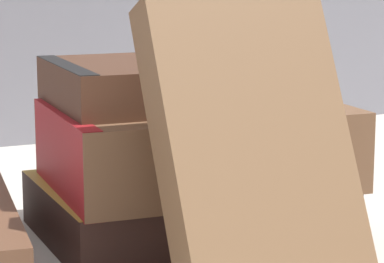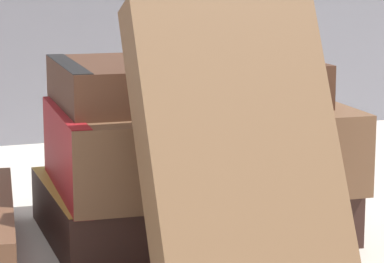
{
  "view_description": "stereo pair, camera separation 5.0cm",
  "coord_description": "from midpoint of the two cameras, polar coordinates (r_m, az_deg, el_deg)",
  "views": [
    {
      "loc": [
        -0.26,
        -0.5,
        0.18
      ],
      "look_at": [
        -0.02,
        0.02,
        0.07
      ],
      "focal_mm": 85.0,
      "sensor_mm": 36.0,
      "label": 1
    },
    {
      "loc": [
        -0.21,
        -0.52,
        0.18
      ],
      "look_at": [
        -0.02,
        0.02,
        0.07
      ],
      "focal_mm": 85.0,
      "sensor_mm": 36.0,
      "label": 2
    }
  ],
  "objects": [
    {
      "name": "book_leaning_front",
      "position": [
        0.49,
        6.04,
        -1.81
      ],
      "size": [
        0.11,
        0.1,
        0.17
      ],
      "rotation": [
        -0.43,
        0.0,
        0.0
      ],
      "color": "brown",
      "rests_on": "ground_plane"
    },
    {
      "name": "ground_plane",
      "position": [
        0.59,
        5.19,
        -7.28
      ],
      "size": [
        3.0,
        3.0,
        0.0
      ],
      "primitive_type": "plane",
      "color": "beige"
    },
    {
      "name": "book_flat_top",
      "position": [
        0.6,
        1.38,
        3.13
      ],
      "size": [
        0.17,
        0.13,
        0.03
      ],
      "rotation": [
        0.0,
        0.0,
        -0.05
      ],
      "color": "#4C2D1E",
      "rests_on": "book_flat_middle"
    },
    {
      "name": "book_flat_middle",
      "position": [
        0.6,
        2.38,
        -0.88
      ],
      "size": [
        0.2,
        0.14,
        0.05
      ],
      "rotation": [
        0.0,
        0.0,
        -0.06
      ],
      "color": "brown",
      "rests_on": "book_flat_bottom"
    },
    {
      "name": "book_flat_bottom",
      "position": [
        0.62,
        1.69,
        -4.75
      ],
      "size": [
        0.19,
        0.14,
        0.04
      ],
      "rotation": [
        0.0,
        0.0,
        -0.02
      ],
      "color": "#331E19",
      "rests_on": "ground_plane"
    },
    {
      "name": "pocket_watch",
      "position": [
        0.61,
        3.8,
        4.88
      ],
      "size": [
        0.06,
        0.06,
        0.01
      ],
      "color": "silver",
      "rests_on": "book_flat_top"
    }
  ]
}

